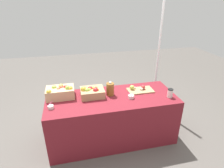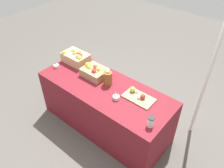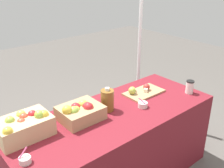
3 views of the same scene
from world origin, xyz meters
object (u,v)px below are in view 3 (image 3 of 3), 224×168
at_px(apple_crate_left, 24,126).
at_px(sample_bowl_mid, 143,105).
at_px(tent_pole, 140,37).
at_px(apple_crate_middle, 80,112).
at_px(cider_jug, 107,100).
at_px(sample_bowl_near, 25,160).
at_px(coffee_cup, 190,87).
at_px(cutting_board_front, 142,91).

relative_size(apple_crate_left, sample_bowl_mid, 4.08).
xyz_separation_m(sample_bowl_mid, tent_pole, (0.78, 0.82, 0.33)).
bearing_deg(apple_crate_left, apple_crate_middle, -8.89).
xyz_separation_m(apple_crate_left, tent_pole, (1.77, 0.56, 0.27)).
distance_m(cider_jug, tent_pole, 1.27).
bearing_deg(sample_bowl_near, sample_bowl_mid, 1.33).
bearing_deg(cider_jug, coffee_cup, -17.40).
xyz_separation_m(apple_crate_left, cider_jug, (0.72, -0.09, 0.01)).
distance_m(apple_crate_left, sample_bowl_near, 0.32).
xyz_separation_m(sample_bowl_mid, cider_jug, (-0.27, 0.17, 0.07)).
bearing_deg(apple_crate_middle, cutting_board_front, 0.72).
height_order(apple_crate_left, sample_bowl_near, apple_crate_left).
xyz_separation_m(sample_bowl_near, tent_pole, (1.90, 0.85, 0.33)).
height_order(apple_crate_middle, cutting_board_front, apple_crate_middle).
relative_size(apple_crate_left, tent_pole, 0.18).
height_order(apple_crate_middle, coffee_cup, apple_crate_middle).
distance_m(cutting_board_front, tent_pole, 0.92).
bearing_deg(apple_crate_middle, cider_jug, -4.74).
bearing_deg(tent_pole, sample_bowl_mid, -133.65).
distance_m(apple_crate_left, sample_bowl_mid, 1.03).
bearing_deg(apple_crate_left, sample_bowl_near, -114.33).
bearing_deg(tent_pole, apple_crate_left, -162.41).
distance_m(sample_bowl_near, sample_bowl_mid, 1.12).
bearing_deg(cutting_board_front, apple_crate_middle, -179.28).
height_order(apple_crate_left, cider_jug, cider_jug).
xyz_separation_m(sample_bowl_mid, coffee_cup, (0.56, -0.10, 0.04)).
relative_size(apple_crate_middle, cutting_board_front, 0.86).
height_order(apple_crate_left, tent_pole, tent_pole).
bearing_deg(sample_bowl_near, tent_pole, 23.99).
relative_size(cutting_board_front, tent_pole, 0.18).
distance_m(apple_crate_middle, cider_jug, 0.27).
bearing_deg(cutting_board_front, apple_crate_left, 177.06).
relative_size(cutting_board_front, sample_bowl_near, 3.99).
xyz_separation_m(cutting_board_front, sample_bowl_near, (-1.32, -0.22, 0.00)).
xyz_separation_m(cutting_board_front, sample_bowl_mid, (-0.20, -0.20, 0.00)).
bearing_deg(sample_bowl_near, apple_crate_middle, 20.31).
distance_m(sample_bowl_near, coffee_cup, 1.68).
height_order(cutting_board_front, coffee_cup, coffee_cup).
bearing_deg(apple_crate_left, cider_jug, -7.35).
relative_size(cutting_board_front, sample_bowl_mid, 4.06).
bearing_deg(cutting_board_front, sample_bowl_near, -170.38).
height_order(cutting_board_front, tent_pole, tent_pole).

